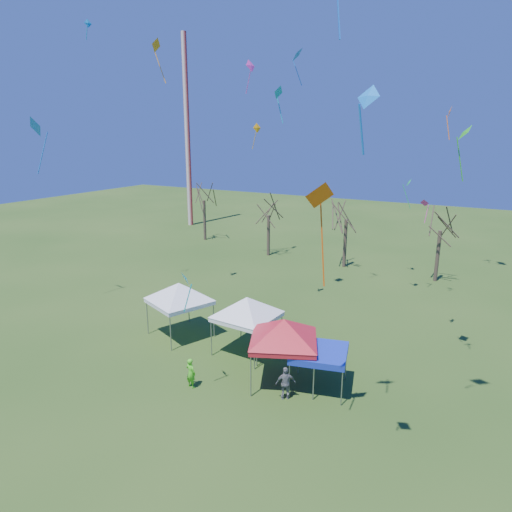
{
  "coord_description": "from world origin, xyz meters",
  "views": [
    {
      "loc": [
        10.77,
        -16.77,
        12.52
      ],
      "look_at": [
        -0.23,
        3.0,
        6.4
      ],
      "focal_mm": 32.0,
      "sensor_mm": 36.0,
      "label": 1
    }
  ],
  "objects_px": {
    "tree_1": "(269,201)",
    "tent_blue": "(319,353)",
    "tree_0": "(204,186)",
    "tent_white_west": "(179,287)",
    "tent_red": "(284,324)",
    "tent_white_mid": "(247,301)",
    "person_green": "(191,373)",
    "radio_mast": "(187,133)",
    "tree_2": "(347,202)",
    "person_grey": "(286,383)",
    "tree_3": "(442,212)"
  },
  "relations": [
    {
      "from": "tree_1",
      "to": "tent_blue",
      "type": "height_order",
      "value": "tree_1"
    },
    {
      "from": "tree_0",
      "to": "tent_white_west",
      "type": "xyz_separation_m",
      "value": [
        14.36,
        -23.02,
        -3.2
      ]
    },
    {
      "from": "tent_red",
      "to": "tent_white_west",
      "type": "bearing_deg",
      "value": 166.77
    },
    {
      "from": "tree_0",
      "to": "tent_red",
      "type": "distance_m",
      "value": 33.77
    },
    {
      "from": "tree_1",
      "to": "tent_white_mid",
      "type": "xyz_separation_m",
      "value": [
        9.14,
        -20.22,
        -2.59
      ]
    },
    {
      "from": "tent_white_west",
      "to": "person_green",
      "type": "distance_m",
      "value": 6.81
    },
    {
      "from": "radio_mast",
      "to": "person_green",
      "type": "xyz_separation_m",
      "value": [
        25.83,
        -34.29,
        -11.71
      ]
    },
    {
      "from": "tree_1",
      "to": "tent_white_mid",
      "type": "bearing_deg",
      "value": -65.66
    },
    {
      "from": "tree_0",
      "to": "tree_2",
      "type": "bearing_deg",
      "value": -9.24
    },
    {
      "from": "tent_white_west",
      "to": "person_grey",
      "type": "xyz_separation_m",
      "value": [
        8.96,
        -3.27,
        -2.45
      ]
    },
    {
      "from": "person_green",
      "to": "tent_white_mid",
      "type": "bearing_deg",
      "value": -87.12
    },
    {
      "from": "tree_1",
      "to": "tent_blue",
      "type": "relative_size",
      "value": 2.31
    },
    {
      "from": "radio_mast",
      "to": "person_green",
      "type": "distance_m",
      "value": 44.5
    },
    {
      "from": "tree_0",
      "to": "tent_white_west",
      "type": "distance_m",
      "value": 27.33
    },
    {
      "from": "radio_mast",
      "to": "tree_0",
      "type": "bearing_deg",
      "value": -42.77
    },
    {
      "from": "radio_mast",
      "to": "tree_2",
      "type": "distance_m",
      "value": 28.08
    },
    {
      "from": "tree_3",
      "to": "person_grey",
      "type": "distance_m",
      "value": 23.81
    },
    {
      "from": "tent_white_west",
      "to": "tent_red",
      "type": "relative_size",
      "value": 1.0
    },
    {
      "from": "tent_white_west",
      "to": "tent_white_mid",
      "type": "distance_m",
      "value": 4.86
    },
    {
      "from": "tent_red",
      "to": "person_grey",
      "type": "height_order",
      "value": "tent_red"
    },
    {
      "from": "tree_0",
      "to": "person_green",
      "type": "bearing_deg",
      "value": -55.99
    },
    {
      "from": "tree_2",
      "to": "tent_white_mid",
      "type": "height_order",
      "value": "tree_2"
    },
    {
      "from": "tree_1",
      "to": "person_grey",
      "type": "xyz_separation_m",
      "value": [
        13.24,
        -23.56,
        -4.95
      ]
    },
    {
      "from": "tree_2",
      "to": "tent_red",
      "type": "bearing_deg",
      "value": -79.52
    },
    {
      "from": "tent_white_mid",
      "to": "tent_white_west",
      "type": "bearing_deg",
      "value": -179.15
    },
    {
      "from": "radio_mast",
      "to": "person_green",
      "type": "relative_size",
      "value": 15.8
    },
    {
      "from": "person_grey",
      "to": "tent_white_mid",
      "type": "bearing_deg",
      "value": -73.84
    },
    {
      "from": "radio_mast",
      "to": "person_grey",
      "type": "distance_m",
      "value": 46.34
    },
    {
      "from": "tent_white_west",
      "to": "tent_blue",
      "type": "relative_size",
      "value": 1.31
    },
    {
      "from": "tree_2",
      "to": "person_green",
      "type": "relative_size",
      "value": 5.17
    },
    {
      "from": "person_green",
      "to": "person_grey",
      "type": "bearing_deg",
      "value": -153.92
    },
    {
      "from": "tree_0",
      "to": "tree_3",
      "type": "distance_m",
      "value": 27.09
    },
    {
      "from": "tent_white_west",
      "to": "person_grey",
      "type": "bearing_deg",
      "value": -20.06
    },
    {
      "from": "tent_white_mid",
      "to": "tent_red",
      "type": "distance_m",
      "value": 3.87
    },
    {
      "from": "tent_white_mid",
      "to": "tent_blue",
      "type": "xyz_separation_m",
      "value": [
        5.13,
        -1.68,
        -1.25
      ]
    },
    {
      "from": "radio_mast",
      "to": "tent_white_mid",
      "type": "distance_m",
      "value": 40.7
    },
    {
      "from": "tent_white_west",
      "to": "tree_2",
      "type": "bearing_deg",
      "value": 78.38
    },
    {
      "from": "tree_0",
      "to": "tree_3",
      "type": "bearing_deg",
      "value": -7.08
    },
    {
      "from": "tent_white_mid",
      "to": "person_green",
      "type": "bearing_deg",
      "value": -96.68
    },
    {
      "from": "tree_2",
      "to": "tent_white_west",
      "type": "bearing_deg",
      "value": -101.62
    },
    {
      "from": "tree_0",
      "to": "radio_mast",
      "type": "bearing_deg",
      "value": 137.23
    },
    {
      "from": "person_green",
      "to": "person_grey",
      "type": "distance_m",
      "value": 4.85
    },
    {
      "from": "tent_blue",
      "to": "person_grey",
      "type": "height_order",
      "value": "tent_blue"
    },
    {
      "from": "radio_mast",
      "to": "tree_0",
      "type": "relative_size",
      "value": 2.96
    },
    {
      "from": "tree_0",
      "to": "tent_red",
      "type": "relative_size",
      "value": 1.97
    },
    {
      "from": "tree_0",
      "to": "tent_blue",
      "type": "bearing_deg",
      "value": -45.32
    },
    {
      "from": "tent_blue",
      "to": "tent_white_mid",
      "type": "bearing_deg",
      "value": 161.89
    },
    {
      "from": "tent_white_mid",
      "to": "person_green",
      "type": "relative_size",
      "value": 2.84
    },
    {
      "from": "tree_3",
      "to": "tent_red",
      "type": "height_order",
      "value": "tree_3"
    },
    {
      "from": "tree_3",
      "to": "tent_blue",
      "type": "xyz_separation_m",
      "value": [
        -2.52,
        -21.29,
        -4.13
      ]
    }
  ]
}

